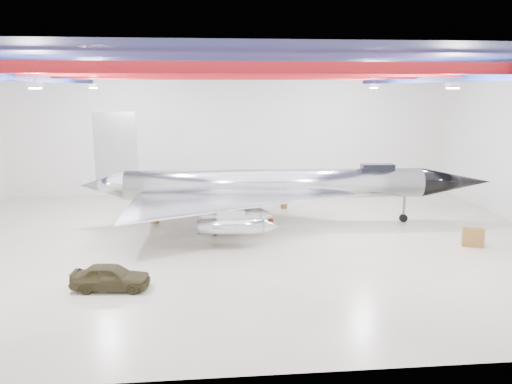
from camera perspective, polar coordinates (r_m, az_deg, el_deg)
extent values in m
plane|color=#BDB296|center=(31.77, -1.37, -5.71)|extent=(40.00, 40.00, 0.00)
plane|color=silver|center=(45.44, -2.78, 6.70)|extent=(40.00, 0.00, 40.00)
plane|color=#0A0F38|center=(30.31, -1.47, 14.53)|extent=(40.00, 40.00, 0.00)
cube|color=maroon|center=(21.33, 0.30, 14.03)|extent=(39.50, 0.25, 0.50)
cube|color=maroon|center=(27.30, -1.01, 13.56)|extent=(39.50, 0.25, 0.50)
cube|color=maroon|center=(33.28, -1.84, 13.26)|extent=(39.50, 0.25, 0.50)
cube|color=maroon|center=(39.27, -2.42, 13.04)|extent=(39.50, 0.25, 0.50)
cube|color=#0D1851|center=(31.77, -24.09, 11.78)|extent=(0.25, 29.50, 0.40)
cube|color=#0D1851|center=(33.36, 20.06, 12.04)|extent=(0.25, 29.50, 0.40)
cube|color=silver|center=(25.45, -23.94, 11.11)|extent=(0.55, 0.55, 0.25)
cube|color=silver|center=(27.08, 21.60, 11.28)|extent=(0.55, 0.55, 0.25)
cube|color=silver|center=(37.05, -18.10, 11.47)|extent=(0.55, 0.55, 0.25)
cube|color=silver|center=(38.19, 13.34, 11.73)|extent=(0.55, 0.55, 0.25)
cylinder|color=silver|center=(35.20, 2.17, 0.94)|extent=(20.94, 2.99, 2.09)
cone|color=black|center=(38.61, 21.84, 1.07)|extent=(5.30, 2.31, 2.09)
cone|color=silver|center=(36.16, -17.13, 0.71)|extent=(3.22, 2.22, 2.09)
cube|color=silver|center=(35.52, -15.76, 5.03)|extent=(2.92, 0.25, 4.70)
cube|color=black|center=(36.40, 13.73, 2.72)|extent=(2.33, 0.93, 0.52)
cylinder|color=silver|center=(29.81, -2.88, -3.98)|extent=(4.00, 1.11, 0.94)
cylinder|color=silver|center=(32.33, -2.89, -2.71)|extent=(4.00, 1.11, 0.94)
cylinder|color=silver|center=(38.42, -2.92, -0.36)|extent=(4.00, 1.11, 0.94)
cylinder|color=silver|center=(40.97, -2.93, 0.41)|extent=(4.00, 1.11, 0.94)
cylinder|color=#59595B|center=(37.64, 16.55, -1.92)|extent=(0.19, 0.19, 1.88)
cylinder|color=black|center=(37.79, 16.49, -2.87)|extent=(0.59, 0.25, 0.58)
cylinder|color=#59595B|center=(32.98, -4.70, -3.38)|extent=(0.19, 0.19, 1.88)
cylinder|color=black|center=(33.16, -4.68, -4.46)|extent=(0.59, 0.25, 0.58)
cylinder|color=#59595B|center=(38.04, -4.48, -1.31)|extent=(0.19, 0.19, 1.88)
cylinder|color=black|center=(38.19, -4.47, -2.26)|extent=(0.59, 0.25, 0.58)
imported|color=#38321C|center=(25.41, -16.28, -9.26)|extent=(3.89, 1.88, 1.28)
cube|color=brown|center=(33.49, 23.55, -4.77)|extent=(1.39, 1.04, 1.14)
cube|color=olive|center=(36.72, -11.49, -3.24)|extent=(0.57, 0.49, 0.34)
cube|color=#9D2C0F|center=(38.56, -3.78, -2.33)|extent=(0.50, 0.44, 0.30)
cylinder|color=#59595B|center=(33.61, -3.44, -4.34)|extent=(0.65, 0.65, 0.44)
cube|color=olive|center=(40.41, 3.22, -1.61)|extent=(0.56, 0.47, 0.37)
cube|color=#59595B|center=(37.95, -13.95, -2.95)|extent=(0.34, 0.29, 0.23)
cylinder|color=#9D2C0F|center=(35.98, 1.72, -3.32)|extent=(0.40, 0.40, 0.33)
cube|color=olive|center=(38.00, -3.14, -2.43)|extent=(0.70, 0.61, 0.43)
cylinder|color=#59595B|center=(41.36, 0.28, -1.24)|extent=(0.58, 0.58, 0.41)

